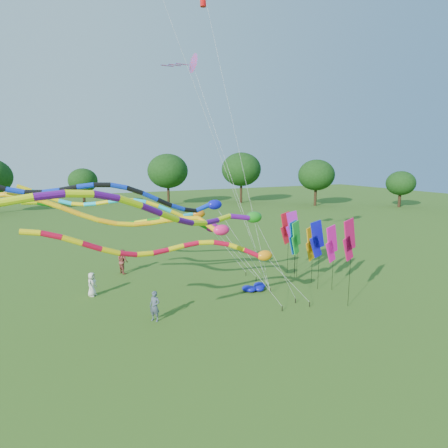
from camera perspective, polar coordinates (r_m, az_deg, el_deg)
name	(u,v)px	position (r m, az deg, el deg)	size (l,w,h in m)	color
ground	(271,327)	(20.23, 7.23, -15.36)	(160.00, 160.00, 0.00)	#2D5B18
tree_ring	(274,225)	(18.25, 7.65, -0.14)	(120.50, 118.03, 9.70)	#382314
tube_kite_red	(186,249)	(19.10, -5.76, -3.82)	(14.40, 1.59, 6.26)	black
tube_kite_orange	(134,218)	(20.33, -13.62, 0.95)	(14.74, 5.62, 7.58)	black
tube_kite_purple	(173,213)	(15.74, -7.72, 1.69)	(16.03, 4.53, 8.26)	black
tube_kite_blue	(142,198)	(20.54, -12.32, 3.88)	(14.98, 1.62, 8.05)	black
tube_kite_cyan	(135,206)	(26.14, -13.42, 2.68)	(14.33, 4.52, 7.46)	black
tube_kite_green	(149,220)	(24.19, -11.29, 0.54)	(14.12, 2.45, 6.85)	black
delta_kite_high_c	(192,63)	(28.01, -4.90, 23.26)	(4.94, 6.89, 16.26)	black
banner_pole_green	(296,238)	(27.14, 10.92, -2.09)	(1.11, 0.50, 4.29)	black
banner_pole_orange	(311,243)	(26.37, 13.09, -2.90)	(1.14, 0.41, 4.12)	black
banner_pole_violet	(293,228)	(28.09, 10.42, -0.54)	(1.16, 0.29, 4.84)	black
banner_pole_blue_b	(294,237)	(27.24, 10.58, -2.02)	(1.13, 0.43, 4.30)	black
banner_pole_blue_a	(317,239)	(25.09, 13.97, -2.26)	(1.16, 0.11, 4.70)	black
banner_pole_magenta_a	(349,240)	(22.46, 18.54, -2.33)	(1.16, 0.27, 5.31)	black
banner_pole_red	(286,228)	(28.34, 9.46, -0.63)	(1.16, 0.21, 4.74)	black
banner_pole_magenta_b	(332,244)	(25.21, 16.08, -2.94)	(1.16, 0.26, 4.42)	black
blue_nylon_heap	(255,286)	(25.24, 4.67, -9.45)	(1.51, 1.27, 0.53)	#0C10A5
person_a	(92,284)	(25.36, -19.49, -8.66)	(0.75, 0.49, 1.54)	silver
person_b	(155,306)	(20.81, -10.51, -12.22)	(0.60, 0.40, 1.66)	#434E5E
person_c	(123,261)	(29.48, -15.16, -5.51)	(0.90, 0.70, 1.85)	brown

